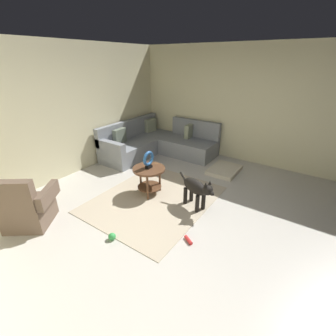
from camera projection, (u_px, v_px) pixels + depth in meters
The scene contains 12 objects.
ground_plane at pixel (182, 219), 3.84m from camera, with size 6.00×6.00×0.10m, color beige.
wall_back at pixel (62, 113), 4.74m from camera, with size 6.00×0.12×2.70m, color beige.
wall_right at pixel (249, 106), 5.43m from camera, with size 0.12×6.00×2.70m, color beige.
area_rug at pixel (154, 199), 4.29m from camera, with size 2.30×1.90×0.01m, color #BCAD93.
sectional_couch at pixel (157, 144), 6.21m from camera, with size 2.20×2.25×0.88m.
armchair at pixel (26, 208), 3.49m from camera, with size 0.96×1.00×0.88m.
side_table at pixel (149, 174), 4.30m from camera, with size 0.60×0.60×0.54m.
torus_sculpture at pixel (148, 159), 4.18m from camera, with size 0.28×0.08×0.33m.
dog_bed_mat at pixel (224, 170), 5.32m from camera, with size 0.80×0.60×0.09m, color beige.
dog at pixel (197, 189), 3.89m from camera, with size 0.39×0.81×0.63m.
dog_toy_ball at pixel (112, 237), 3.31m from camera, with size 0.11×0.11×0.11m, color green.
dog_toy_rope at pixel (188, 240), 3.29m from camera, with size 0.05×0.05×0.17m, color red.
Camera 1 is at (-2.70, -1.56, 2.36)m, focal length 24.78 mm.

